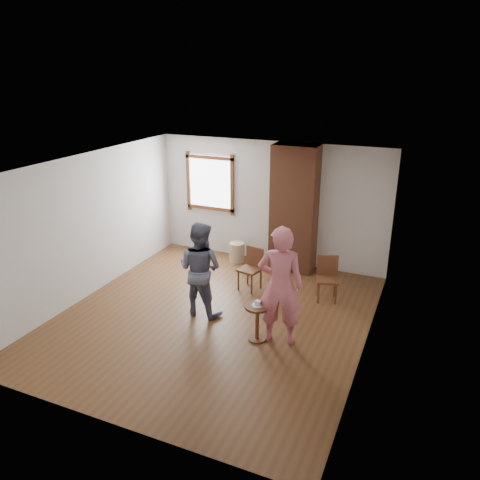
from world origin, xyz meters
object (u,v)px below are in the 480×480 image
Objects in this scene: dining_chair_left at (252,266)px; person_pink at (280,286)px; stoneware_crock at (237,252)px; dining_chair_right at (327,276)px; man at (200,269)px; side_table at (257,317)px.

dining_chair_left is 1.95m from person_pink.
stoneware_crock is 2.42m from dining_chair_right.
man is (0.35, -2.33, 0.61)m from stoneware_crock.
man is at bearing -81.45° from stoneware_crock.
side_table is (0.76, -1.65, -0.05)m from dining_chair_left.
dining_chair_left is at bearing -105.24° from man.
man is at bearing -24.14° from person_pink.
person_pink is (1.52, -0.32, 0.12)m from man.
side_table is (-0.66, -1.80, -0.05)m from dining_chair_right.
dining_chair_right is (2.21, -0.96, 0.24)m from stoneware_crock.
man is at bearing -160.12° from dining_chair_right.
person_pink reaches higher than man.
dining_chair_right is 0.49× the size of man.
dining_chair_right is 0.43× the size of person_pink.
stoneware_crock is 0.23× the size of person_pink.
person_pink is at bearing 18.37° from side_table.
side_table reaches higher than stoneware_crock.
man is 0.87× the size of person_pink.
dining_chair_right is at bearing -139.10° from man.
man is (-1.20, 0.42, 0.42)m from side_table.
stoneware_crock is 0.26× the size of man.
dining_chair_left reaches higher than side_table.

